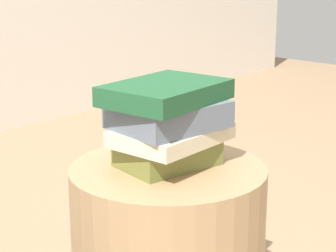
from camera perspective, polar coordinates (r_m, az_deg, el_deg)
name	(u,v)px	position (r m, az deg, el deg)	size (l,w,h in m)	color
side_table	(168,252)	(1.56, 0.00, -11.66)	(0.48, 0.48, 0.45)	tan
book_olive	(167,154)	(1.47, -0.06, -2.58)	(0.22, 0.16, 0.06)	olive
book_cream	(172,135)	(1.45, 0.39, -0.85)	(0.26, 0.19, 0.04)	beige
book_slate	(169,115)	(1.44, 0.05, 1.08)	(0.24, 0.20, 0.06)	slate
book_forest	(165,93)	(1.42, -0.31, 3.12)	(0.28, 0.20, 0.05)	#1E512D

